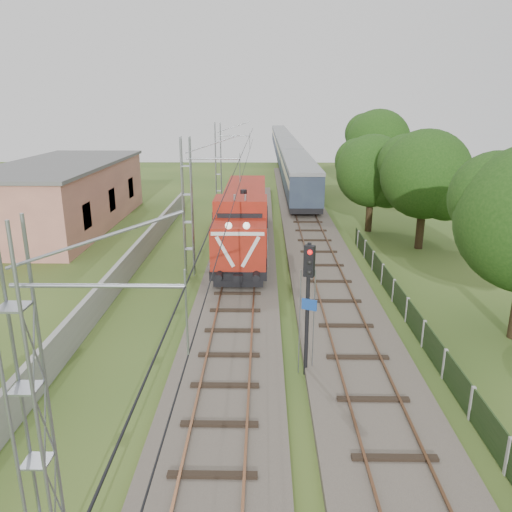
{
  "coord_description": "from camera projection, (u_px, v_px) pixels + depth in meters",
  "views": [
    {
      "loc": [
        1.32,
        -15.91,
        9.78
      ],
      "look_at": [
        0.95,
        8.67,
        2.2
      ],
      "focal_mm": 35.0,
      "sensor_mm": 36.0,
      "label": 1
    }
  ],
  "objects": [
    {
      "name": "ground",
      "position": [
        226.0,
        384.0,
        18.1
      ],
      "size": [
        140.0,
        140.0,
        0.0
      ],
      "primitive_type": "plane",
      "color": "#304C1C",
      "rests_on": "ground"
    },
    {
      "name": "track_main",
      "position": [
        236.0,
        305.0,
        24.74
      ],
      "size": [
        4.2,
        70.0,
        0.45
      ],
      "color": "#6B6054",
      "rests_on": "ground"
    },
    {
      "name": "track_side",
      "position": [
        313.0,
        237.0,
        37.09
      ],
      "size": [
        4.2,
        80.0,
        0.45
      ],
      "color": "#6B6054",
      "rests_on": "ground"
    },
    {
      "name": "catenary",
      "position": [
        189.0,
        208.0,
        28.42
      ],
      "size": [
        3.31,
        70.0,
        8.0
      ],
      "color": "gray",
      "rests_on": "ground"
    },
    {
      "name": "boundary_wall",
      "position": [
        131.0,
        262.0,
        29.44
      ],
      "size": [
        0.25,
        40.0,
        1.5
      ],
      "primitive_type": "cube",
      "color": "#9E9E99",
      "rests_on": "ground"
    },
    {
      "name": "station_building",
      "position": [
        63.0,
        194.0,
        40.48
      ],
      "size": [
        8.4,
        20.4,
        5.22
      ],
      "color": "tan",
      "rests_on": "ground"
    },
    {
      "name": "fence",
      "position": [
        424.0,
        334.0,
        20.68
      ],
      "size": [
        0.12,
        32.0,
        1.2
      ],
      "color": "black",
      "rests_on": "ground"
    },
    {
      "name": "locomotive",
      "position": [
        244.0,
        218.0,
        34.0
      ],
      "size": [
        3.05,
        17.42,
        4.42
      ],
      "color": "black",
      "rests_on": "ground"
    },
    {
      "name": "coach_rake",
      "position": [
        285.0,
        147.0,
        85.22
      ],
      "size": [
        3.03,
        90.47,
        3.5
      ],
      "color": "black",
      "rests_on": "ground"
    },
    {
      "name": "signal_post",
      "position": [
        308.0,
        287.0,
        17.64
      ],
      "size": [
        0.54,
        0.44,
        5.13
      ],
      "color": "black",
      "rests_on": "ground"
    },
    {
      "name": "tree_b",
      "position": [
        427.0,
        175.0,
        33.44
      ],
      "size": [
        6.3,
        6.0,
        8.17
      ],
      "color": "#3B2C18",
      "rests_on": "ground"
    },
    {
      "name": "tree_c",
      "position": [
        373.0,
        172.0,
        38.23
      ],
      "size": [
        5.81,
        5.53,
        7.53
      ],
      "color": "#3B2C18",
      "rests_on": "ground"
    },
    {
      "name": "tree_d",
      "position": [
        379.0,
        142.0,
        52.97
      ],
      "size": [
        7.08,
        6.74,
        9.18
      ],
      "color": "#3B2C18",
      "rests_on": "ground"
    }
  ]
}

